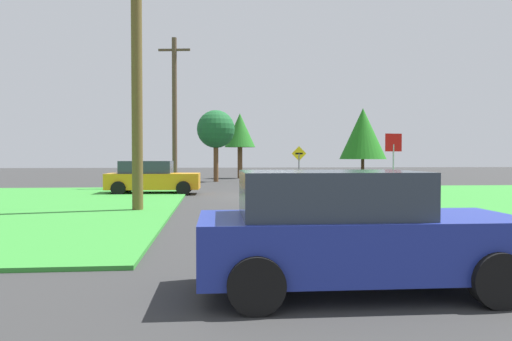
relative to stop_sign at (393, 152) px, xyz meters
name	(u,v)px	position (x,y,z in m)	size (l,w,h in m)	color
ground_plane	(273,196)	(-5.44, 0.74, -2.05)	(120.00, 120.00, 0.00)	#313131
grass_verge_left	(9,207)	(-15.46, -3.26, -2.01)	(12.00, 20.00, 0.08)	#348A32
lane_stripe_center	(307,219)	(-5.44, -7.26, -2.04)	(0.20, 14.00, 0.01)	yellow
stop_sign	(393,152)	(0.00, 0.00, 0.00)	(0.81, 0.15, 2.87)	#9EA0A8
parked_car_near_building	(152,178)	(-11.13, 2.47, -1.24)	(4.46, 2.04, 1.62)	orange
car_behind_on_main_road	(351,232)	(-6.35, -14.73, -1.24)	(4.27, 1.93, 1.62)	navy
utility_pole_near	(137,86)	(-10.65, -5.05, 2.09)	(1.76, 0.62, 8.10)	brown
utility_pole_mid	(175,111)	(-10.32, 6.36, 2.36)	(1.80, 0.37, 8.54)	#4E3C2C
direction_sign	(299,162)	(-2.95, 7.57, -0.51)	(0.91, 0.08, 2.47)	slate
oak_tree_left	(216,130)	(-7.93, 14.02, 1.77)	(2.77, 2.77, 5.24)	brown
pine_tree_center	(240,131)	(-5.85, 19.49, 1.98)	(2.61, 2.61, 5.53)	brown
oak_tree_right	(363,134)	(5.49, 21.37, 1.89)	(4.22, 4.22, 6.27)	brown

